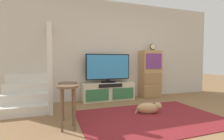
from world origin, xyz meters
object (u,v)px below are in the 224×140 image
at_px(side_cabinet, 150,74).
at_px(dog, 149,108).
at_px(media_console, 108,92).
at_px(desk_clock, 153,47).
at_px(television, 108,67).
at_px(bar_stool_near, 68,96).
at_px(bar_stool_far, 68,91).

relative_size(side_cabinet, dog, 2.60).
height_order(media_console, desk_clock, desk_clock).
bearing_deg(television, dog, -73.47).
height_order(side_cabinet, desk_clock, desk_clock).
bearing_deg(bar_stool_near, side_cabinet, 33.05).
relative_size(bar_stool_near, bar_stool_far, 1.02).
distance_m(television, side_cabinet, 1.31).
distance_m(side_cabinet, dog, 1.72).
bearing_deg(side_cabinet, dog, -122.84).
relative_size(bar_stool_far, dog, 1.28).
bearing_deg(media_console, bar_stool_far, -136.32).
bearing_deg(television, desk_clock, -1.21).
bearing_deg(desk_clock, media_console, 179.80).
distance_m(television, desk_clock, 1.47).
xyz_separation_m(media_console, side_cabinet, (1.29, 0.01, 0.44)).
distance_m(television, bar_stool_far, 1.64).
bearing_deg(media_console, television, 90.00).
relative_size(television, bar_stool_near, 1.76).
distance_m(bar_stool_far, dog, 1.62).
xyz_separation_m(media_console, bar_stool_near, (-1.19, -1.61, 0.27)).
bearing_deg(bar_stool_far, desk_clock, 23.58).
height_order(desk_clock, dog, desk_clock).
height_order(bar_stool_near, dog, bar_stool_near).
relative_size(television, desk_clock, 5.88).
distance_m(desk_clock, bar_stool_near, 3.15).
height_order(media_console, dog, media_console).
bearing_deg(bar_stool_far, dog, -9.64).
bearing_deg(media_console, desk_clock, -0.20).
bearing_deg(bar_stool_near, dog, 8.86).
xyz_separation_m(media_console, bar_stool_far, (-1.14, -1.09, 0.26)).
distance_m(media_console, television, 0.65).
bearing_deg(dog, media_console, 106.80).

